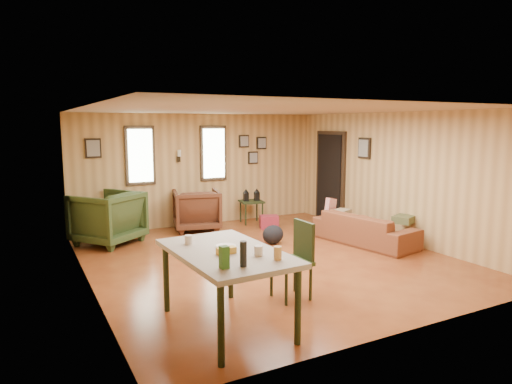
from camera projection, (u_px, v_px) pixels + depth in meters
room at (268, 183)px, 7.60m from camera, size 5.54×6.04×2.44m
sofa at (365, 224)px, 8.33m from camera, size 0.91×2.01×0.76m
recliner_brown at (197, 208)px, 9.40m from camera, size 1.09×1.04×0.94m
recliner_green at (107, 215)px, 8.32m from camera, size 1.41×1.39×1.06m
end_table at (128, 217)px, 9.01m from camera, size 0.57×0.53×0.65m
side_table at (251, 200)px, 10.08m from camera, size 0.55×0.55×0.77m
cooler at (269, 222)px, 9.62m from camera, size 0.45×0.39×0.27m
backpack at (273, 235)px, 8.34m from camera, size 0.49×0.42×0.35m
sofa_pillows at (368, 214)px, 8.62m from camera, size 1.04×1.69×0.35m
dining_table at (227, 258)px, 4.83m from camera, size 1.08×1.71×1.09m
dining_chair at (296, 255)px, 5.72m from camera, size 0.44×0.44×0.97m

